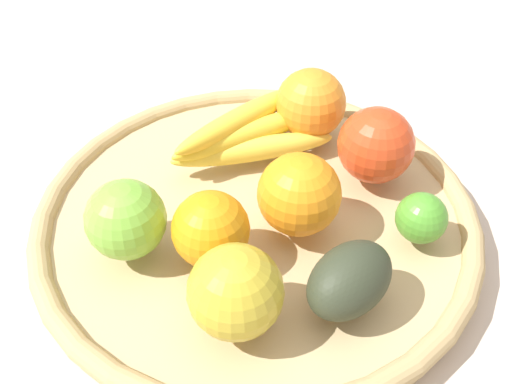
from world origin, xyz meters
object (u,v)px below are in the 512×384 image
Objects in this scene: orange_0 at (301,192)px; orange_2 at (311,104)px; apple_1 at (126,219)px; banana_bunch at (248,134)px; avocado at (350,280)px; lime_0 at (421,218)px; apple_0 at (235,292)px; apple_2 at (376,145)px; orange_1 at (212,230)px.

orange_2 is at bearing 114.03° from orange_0.
orange_0 reaches higher than apple_1.
avocado is at bearing -35.89° from banana_bunch.
lime_0 is at bearing 34.46° from apple_1.
apple_0 reaches higher than apple_1.
apple_0 is 1.61× the size of lime_0.
lime_0 is at bearing -39.69° from apple_2.
apple_2 reaches higher than banana_bunch.
orange_1 is at bearing -140.96° from lime_0.
apple_2 is 1.12× the size of orange_1.
apple_2 is at bearing 15.00° from banana_bunch.
orange_0 reaches higher than banana_bunch.
apple_0 is at bearing -136.44° from avocado.
orange_2 is at bearing 59.07° from banana_bunch.
apple_2 is (0.13, 0.04, 0.01)m from banana_bunch.
apple_1 is at bearing -95.55° from banana_bunch.
lime_0 is 0.62× the size of orange_2.
orange_0 is 0.93× the size of avocado.
apple_1 is (-0.02, -0.18, 0.01)m from banana_bunch.
orange_0 is at bearing -33.60° from banana_bunch.
apple_2 is 0.92× the size of avocado.
banana_bunch is 2.45× the size of apple_1.
orange_2 is (-0.09, 0.03, -0.00)m from apple_2.
apple_1 is 1.05× the size of orange_1.
avocado is at bearing -54.77° from orange_2.
banana_bunch is at bearing 172.95° from lime_0.
lime_0 is 0.19m from orange_2.
orange_0 is 1.63× the size of lime_0.
apple_0 and orange_0 have the same top height.
apple_0 is at bearing -8.22° from apple_1.
apple_2 is at bearing 140.31° from lime_0.
orange_1 is (-0.15, -0.12, 0.01)m from lime_0.
lime_0 is at bearing -7.05° from banana_bunch.
apple_1 is (-0.13, 0.02, -0.00)m from apple_0.
lime_0 is 0.66× the size of apple_1.
avocado is 1.16× the size of apple_1.
banana_bunch is at bearing 110.26° from orange_1.
orange_0 is at bearing 60.34° from orange_1.
avocado is 0.11m from lime_0.
apple_0 reaches higher than avocado.
apple_2 is at bearing -19.45° from orange_2.
orange_2 is 0.21m from orange_1.
orange_1 is at bearing 139.22° from apple_0.
orange_0 reaches higher than avocado.
lime_0 is (0.20, -0.03, -0.00)m from banana_bunch.
apple_0 and apple_2 have the same top height.
orange_0 is 0.16m from apple_1.
orange_0 is at bearing -65.97° from orange_2.
apple_0 reaches higher than lime_0.
apple_1 reaches higher than banana_bunch.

